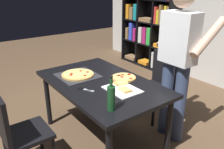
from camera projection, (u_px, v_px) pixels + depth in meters
ground_plane at (102, 138)px, 2.88m from camera, size 12.00×12.00×0.00m
dining_table at (101, 88)px, 2.64m from camera, size 1.51×0.93×0.75m
chair_near_camera at (16, 130)px, 2.17m from camera, size 0.42×0.42×0.90m
chair_far_side at (159, 81)px, 3.22m from camera, size 0.42×0.42×0.90m
bookshelf at (150, 24)px, 5.07m from camera, size 1.40×0.35×1.95m
person_serving_pizza at (178, 58)px, 2.59m from camera, size 0.55×0.54×1.75m
pepperoni_pizza_on_tray at (78, 75)px, 2.76m from camera, size 0.43×0.43×0.04m
pizza_slices_on_towel at (122, 88)px, 2.42m from camera, size 0.36×0.29×0.03m
wine_bottle at (111, 98)px, 1.99m from camera, size 0.07×0.07×0.32m
kitchen_scissors at (83, 89)px, 2.41m from camera, size 0.19×0.14×0.01m
second_pizza_plain at (124, 77)px, 2.69m from camera, size 0.28×0.28×0.03m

